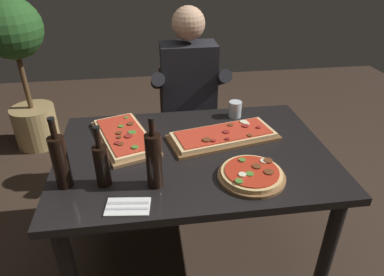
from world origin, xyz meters
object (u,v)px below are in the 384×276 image
at_px(pizza_round_far, 252,174).
at_px(seated_diner, 189,95).
at_px(pizza_rectangular_left, 124,136).
at_px(vinegar_bottle_green, 60,161).
at_px(tumbler_near_camera, 235,110).
at_px(potted_plant_corner, 19,61).
at_px(pizza_rectangular_front, 224,136).
at_px(diner_chair, 188,119).
at_px(dining_table, 193,166).
at_px(oil_bottle_amber, 102,164).
at_px(wine_bottle_dark, 154,160).

xyz_separation_m(pizza_round_far, seated_diner, (-0.15, 1.00, -0.02)).
relative_size(pizza_rectangular_left, vinegar_bottle_green, 1.66).
height_order(tumbler_near_camera, potted_plant_corner, potted_plant_corner).
relative_size(pizza_rectangular_front, tumbler_near_camera, 6.46).
bearing_deg(vinegar_bottle_green, diner_chair, 57.05).
height_order(dining_table, potted_plant_corner, potted_plant_corner).
relative_size(pizza_round_far, vinegar_bottle_green, 0.92).
relative_size(tumbler_near_camera, diner_chair, 0.11).
xyz_separation_m(pizza_rectangular_front, tumbler_near_camera, (0.13, 0.26, 0.02)).
bearing_deg(pizza_rectangular_left, vinegar_bottle_green, -123.83).
bearing_deg(vinegar_bottle_green, pizza_rectangular_left, 56.17).
xyz_separation_m(oil_bottle_amber, vinegar_bottle_green, (-0.17, 0.01, 0.02)).
height_order(dining_table, vinegar_bottle_green, vinegar_bottle_green).
relative_size(dining_table, vinegar_bottle_green, 4.15).
xyz_separation_m(pizza_round_far, oil_bottle_amber, (-0.67, 0.05, 0.09)).
relative_size(pizza_rectangular_left, tumbler_near_camera, 5.74).
distance_m(pizza_rectangular_left, wine_bottle_dark, 0.47).
distance_m(tumbler_near_camera, seated_diner, 0.44).
distance_m(oil_bottle_amber, seated_diner, 1.08).
xyz_separation_m(pizza_rectangular_front, oil_bottle_amber, (-0.62, -0.32, 0.09)).
xyz_separation_m(pizza_rectangular_front, pizza_rectangular_left, (-0.54, 0.07, 0.00)).
relative_size(oil_bottle_amber, vinegar_bottle_green, 0.86).
relative_size(dining_table, pizza_rectangular_front, 2.22).
xyz_separation_m(oil_bottle_amber, potted_plant_corner, (-0.82, 1.71, -0.05)).
relative_size(pizza_rectangular_left, seated_diner, 0.42).
bearing_deg(tumbler_near_camera, seated_diner, 121.91).
distance_m(diner_chair, seated_diner, 0.28).
distance_m(pizza_rectangular_front, seated_diner, 0.64).
xyz_separation_m(pizza_rectangular_front, potted_plant_corner, (-1.44, 1.39, 0.04)).
xyz_separation_m(pizza_rectangular_left, wine_bottle_dark, (0.15, -0.43, 0.12)).
height_order(pizza_round_far, diner_chair, diner_chair).
bearing_deg(pizza_rectangular_left, dining_table, -25.48).
bearing_deg(diner_chair, pizza_rectangular_front, -82.23).
bearing_deg(wine_bottle_dark, pizza_rectangular_front, 42.52).
relative_size(vinegar_bottle_green, tumbler_near_camera, 3.45).
bearing_deg(pizza_round_far, pizza_rectangular_front, 97.62).
distance_m(wine_bottle_dark, potted_plant_corner, 2.04).
height_order(pizza_rectangular_front, tumbler_near_camera, tumbler_near_camera).
bearing_deg(tumbler_near_camera, vinegar_bottle_green, -148.39).
height_order(pizza_round_far, oil_bottle_amber, oil_bottle_amber).
bearing_deg(pizza_round_far, diner_chair, 97.72).
height_order(diner_chair, potted_plant_corner, potted_plant_corner).
distance_m(wine_bottle_dark, tumbler_near_camera, 0.81).
xyz_separation_m(dining_table, pizza_rectangular_front, (0.18, 0.10, 0.12)).
bearing_deg(potted_plant_corner, diner_chair, -25.63).
xyz_separation_m(tumbler_near_camera, diner_chair, (-0.23, 0.49, -0.30)).
distance_m(dining_table, potted_plant_corner, 1.96).
distance_m(dining_table, seated_diner, 0.75).
xyz_separation_m(wine_bottle_dark, oil_bottle_amber, (-0.23, 0.04, -0.03)).
bearing_deg(vinegar_bottle_green, pizza_rectangular_front, 21.11).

